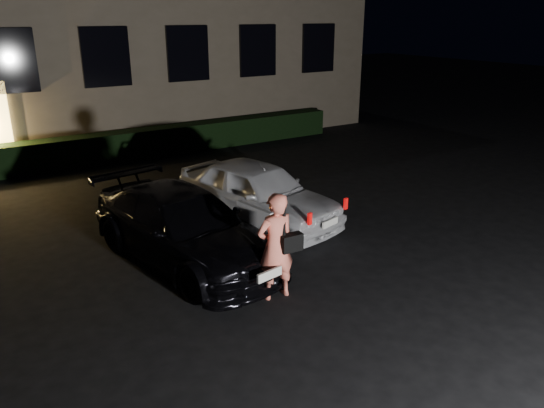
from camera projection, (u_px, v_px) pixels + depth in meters
ground at (344, 315)px, 7.82m from camera, size 80.00×80.00×0.00m
hedge at (119, 146)px, 15.98m from camera, size 15.00×0.70×0.85m
sedan at (184, 227)px, 9.39m from camera, size 2.47×4.60×1.27m
hatch at (258, 193)px, 11.10m from camera, size 2.47×4.15×1.32m
man at (276, 246)px, 8.06m from camera, size 0.71×0.44×1.71m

